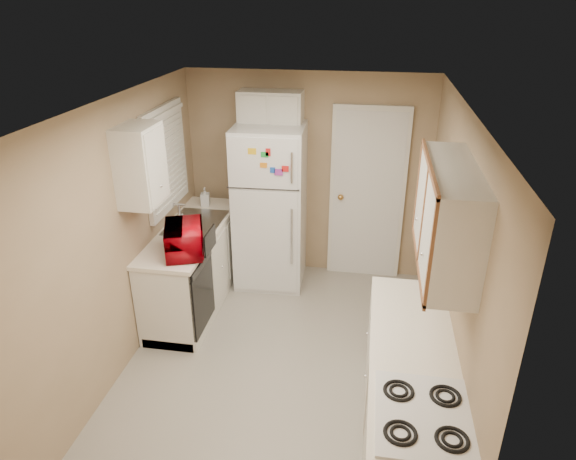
# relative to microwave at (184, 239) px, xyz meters

# --- Properties ---
(floor) EXTENTS (3.80, 3.80, 0.00)m
(floor) POSITION_rel_microwave_xyz_m (0.97, -0.36, -1.05)
(floor) COLOR #B5AFA4
(floor) RESTS_ON ground
(ceiling) EXTENTS (3.80, 3.80, 0.00)m
(ceiling) POSITION_rel_microwave_xyz_m (0.97, -0.36, 1.35)
(ceiling) COLOR white
(ceiling) RESTS_ON floor
(wall_left) EXTENTS (3.80, 3.80, 0.00)m
(wall_left) POSITION_rel_microwave_xyz_m (-0.43, -0.36, 0.15)
(wall_left) COLOR tan
(wall_left) RESTS_ON floor
(wall_right) EXTENTS (3.80, 3.80, 0.00)m
(wall_right) POSITION_rel_microwave_xyz_m (2.37, -0.36, 0.15)
(wall_right) COLOR tan
(wall_right) RESTS_ON floor
(wall_back) EXTENTS (2.80, 2.80, 0.00)m
(wall_back) POSITION_rel_microwave_xyz_m (0.97, 1.54, 0.15)
(wall_back) COLOR tan
(wall_back) RESTS_ON floor
(wall_front) EXTENTS (2.80, 2.80, 0.00)m
(wall_front) POSITION_rel_microwave_xyz_m (0.97, -2.26, 0.15)
(wall_front) COLOR tan
(wall_front) RESTS_ON floor
(left_counter) EXTENTS (0.60, 1.80, 0.90)m
(left_counter) POSITION_rel_microwave_xyz_m (-0.13, 0.54, -0.60)
(left_counter) COLOR silver
(left_counter) RESTS_ON floor
(dishwasher) EXTENTS (0.03, 0.58, 0.72)m
(dishwasher) POSITION_rel_microwave_xyz_m (0.16, -0.06, -0.56)
(dishwasher) COLOR black
(dishwasher) RESTS_ON floor
(sink) EXTENTS (0.54, 0.74, 0.16)m
(sink) POSITION_rel_microwave_xyz_m (-0.13, 0.69, -0.19)
(sink) COLOR gray
(sink) RESTS_ON left_counter
(microwave) EXTENTS (0.57, 0.44, 0.34)m
(microwave) POSITION_rel_microwave_xyz_m (0.00, 0.00, 0.00)
(microwave) COLOR #97000A
(microwave) RESTS_ON left_counter
(soap_bottle) EXTENTS (0.12, 0.12, 0.22)m
(soap_bottle) POSITION_rel_microwave_xyz_m (-0.18, 1.18, -0.05)
(soap_bottle) COLOR white
(soap_bottle) RESTS_ON left_counter
(window_blinds) EXTENTS (0.10, 0.98, 1.08)m
(window_blinds) POSITION_rel_microwave_xyz_m (-0.39, 0.69, 0.55)
(window_blinds) COLOR silver
(window_blinds) RESTS_ON wall_left
(upper_cabinet_left) EXTENTS (0.30, 0.45, 0.70)m
(upper_cabinet_left) POSITION_rel_microwave_xyz_m (-0.28, -0.14, 0.75)
(upper_cabinet_left) COLOR silver
(upper_cabinet_left) RESTS_ON wall_left
(refrigerator) EXTENTS (0.80, 0.78, 1.87)m
(refrigerator) POSITION_rel_microwave_xyz_m (0.59, 1.19, -0.12)
(refrigerator) COLOR silver
(refrigerator) RESTS_ON floor
(cabinet_over_fridge) EXTENTS (0.70, 0.30, 0.40)m
(cabinet_over_fridge) POSITION_rel_microwave_xyz_m (0.57, 1.39, 0.95)
(cabinet_over_fridge) COLOR silver
(cabinet_over_fridge) RESTS_ON wall_back
(interior_door) EXTENTS (0.86, 0.06, 2.08)m
(interior_door) POSITION_rel_microwave_xyz_m (1.67, 1.50, -0.03)
(interior_door) COLOR silver
(interior_door) RESTS_ON floor
(right_counter) EXTENTS (0.60, 2.00, 0.90)m
(right_counter) POSITION_rel_microwave_xyz_m (2.07, -1.16, -0.60)
(right_counter) COLOR silver
(right_counter) RESTS_ON floor
(upper_cabinet_right) EXTENTS (0.30, 1.20, 0.70)m
(upper_cabinet_right) POSITION_rel_microwave_xyz_m (2.22, -0.86, 0.75)
(upper_cabinet_right) COLOR silver
(upper_cabinet_right) RESTS_ON wall_right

